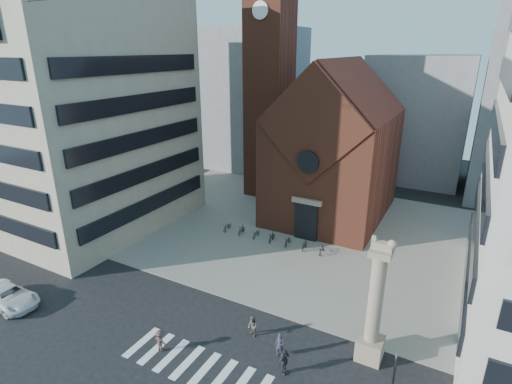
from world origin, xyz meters
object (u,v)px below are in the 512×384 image
pedestrian_1 (253,326)px  lion_column (374,313)px  pedestrian_2 (284,362)px  white_car (8,296)px  pedestrian_0 (280,345)px  scooter_0 (227,227)px

pedestrian_1 → lion_column: bearing=45.7°
lion_column → pedestrian_2: bearing=-138.1°
white_car → pedestrian_2: bearing=-79.0°
lion_column → white_car: 27.40m
white_car → pedestrian_2: 22.19m
pedestrian_0 → pedestrian_1: (-2.49, 0.84, -0.07)m
pedestrian_1 → pedestrian_2: pedestrian_2 is taller
pedestrian_0 → pedestrian_2: (0.88, -1.23, 0.05)m
pedestrian_0 → scooter_0: size_ratio=1.00×
pedestrian_0 → pedestrian_2: pedestrian_2 is taller
white_car → pedestrian_0: 21.59m
lion_column → pedestrian_2: size_ratio=4.83×
scooter_0 → pedestrian_0: bearing=-52.9°
scooter_0 → pedestrian_1: bearing=-57.1°
pedestrian_0 → pedestrian_2: bearing=-60.8°
lion_column → pedestrian_0: lion_column is taller
pedestrian_0 → pedestrian_1: size_ratio=1.09×
lion_column → pedestrian_1: 8.31m
white_car → pedestrian_0: pedestrian_0 is taller
pedestrian_2 → scooter_0: size_ratio=1.07×
white_car → pedestrian_1: 19.42m
lion_column → pedestrian_1: (-7.66, -1.79, -2.68)m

